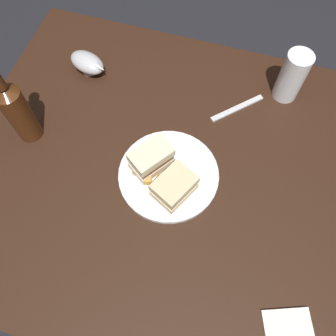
{
  "coord_description": "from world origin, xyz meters",
  "views": [
    {
      "loc": [
        0.12,
        -0.4,
        1.57
      ],
      "look_at": [
        0.0,
        -0.01,
        0.74
      ],
      "focal_mm": 37.11,
      "sensor_mm": 36.0,
      "label": 1
    }
  ],
  "objects_px": {
    "gravy_boat": "(88,63)",
    "plate": "(169,175)",
    "sandwich_half_left": "(151,159)",
    "pint_glass": "(291,79)",
    "cider_bottle": "(18,109)",
    "napkin": "(289,330)",
    "fork": "(237,108)",
    "sandwich_half_right": "(174,187)"
  },
  "relations": [
    {
      "from": "sandwich_half_right",
      "to": "gravy_boat",
      "type": "distance_m",
      "value": 0.5
    },
    {
      "from": "sandwich_half_left",
      "to": "sandwich_half_right",
      "type": "height_order",
      "value": "sandwich_half_left"
    },
    {
      "from": "sandwich_half_right",
      "to": "plate",
      "type": "bearing_deg",
      "value": 122.45
    },
    {
      "from": "pint_glass",
      "to": "cider_bottle",
      "type": "bearing_deg",
      "value": -152.96
    },
    {
      "from": "cider_bottle",
      "to": "plate",
      "type": "bearing_deg",
      "value": -2.99
    },
    {
      "from": "sandwich_half_left",
      "to": "plate",
      "type": "bearing_deg",
      "value": -13.19
    },
    {
      "from": "sandwich_half_right",
      "to": "napkin",
      "type": "bearing_deg",
      "value": -35.66
    },
    {
      "from": "sandwich_half_left",
      "to": "pint_glass",
      "type": "xyz_separation_m",
      "value": [
        0.31,
        0.36,
        0.02
      ]
    },
    {
      "from": "sandwich_half_left",
      "to": "cider_bottle",
      "type": "height_order",
      "value": "cider_bottle"
    },
    {
      "from": "sandwich_half_left",
      "to": "sandwich_half_right",
      "type": "distance_m",
      "value": 0.1
    },
    {
      "from": "napkin",
      "to": "plate",
      "type": "bearing_deg",
      "value": 141.94
    },
    {
      "from": "gravy_boat",
      "to": "plate",
      "type": "bearing_deg",
      "value": -38.85
    },
    {
      "from": "pint_glass",
      "to": "plate",
      "type": "bearing_deg",
      "value": -125.11
    },
    {
      "from": "napkin",
      "to": "fork",
      "type": "distance_m",
      "value": 0.61
    },
    {
      "from": "pint_glass",
      "to": "napkin",
      "type": "bearing_deg",
      "value": -80.65
    },
    {
      "from": "napkin",
      "to": "pint_glass",
      "type": "bearing_deg",
      "value": 99.35
    },
    {
      "from": "sandwich_half_right",
      "to": "pint_glass",
      "type": "relative_size",
      "value": 0.8
    },
    {
      "from": "gravy_boat",
      "to": "cider_bottle",
      "type": "bearing_deg",
      "value": -106.36
    },
    {
      "from": "plate",
      "to": "cider_bottle",
      "type": "distance_m",
      "value": 0.44
    },
    {
      "from": "pint_glass",
      "to": "gravy_boat",
      "type": "bearing_deg",
      "value": -171.46
    },
    {
      "from": "plate",
      "to": "fork",
      "type": "xyz_separation_m",
      "value": [
        0.13,
        0.27,
        -0.0
      ]
    },
    {
      "from": "sandwich_half_left",
      "to": "napkin",
      "type": "bearing_deg",
      "value": -35.6
    },
    {
      "from": "sandwich_half_right",
      "to": "pint_glass",
      "type": "xyz_separation_m",
      "value": [
        0.23,
        0.42,
        0.02
      ]
    },
    {
      "from": "sandwich_half_right",
      "to": "napkin",
      "type": "xyz_separation_m",
      "value": [
        0.34,
        -0.25,
        -0.04
      ]
    },
    {
      "from": "sandwich_half_right",
      "to": "fork",
      "type": "height_order",
      "value": "sandwich_half_right"
    },
    {
      "from": "plate",
      "to": "cider_bottle",
      "type": "relative_size",
      "value": 1.0
    },
    {
      "from": "napkin",
      "to": "fork",
      "type": "bearing_deg",
      "value": 112.74
    },
    {
      "from": "sandwich_half_left",
      "to": "gravy_boat",
      "type": "xyz_separation_m",
      "value": [
        -0.3,
        0.27,
        -0.01
      ]
    },
    {
      "from": "cider_bottle",
      "to": "fork",
      "type": "xyz_separation_m",
      "value": [
        0.56,
        0.25,
        -0.11
      ]
    },
    {
      "from": "gravy_boat",
      "to": "cider_bottle",
      "type": "distance_m",
      "value": 0.28
    },
    {
      "from": "pint_glass",
      "to": "napkin",
      "type": "xyz_separation_m",
      "value": [
        0.11,
        -0.66,
        -0.07
      ]
    },
    {
      "from": "gravy_boat",
      "to": "cider_bottle",
      "type": "height_order",
      "value": "cider_bottle"
    },
    {
      "from": "sandwich_half_right",
      "to": "fork",
      "type": "distance_m",
      "value": 0.34
    },
    {
      "from": "sandwich_half_left",
      "to": "napkin",
      "type": "relative_size",
      "value": 1.16
    },
    {
      "from": "plate",
      "to": "gravy_boat",
      "type": "xyz_separation_m",
      "value": [
        -0.35,
        0.28,
        0.03
      ]
    },
    {
      "from": "plate",
      "to": "fork",
      "type": "relative_size",
      "value": 1.52
    },
    {
      "from": "cider_bottle",
      "to": "pint_glass",
      "type": "bearing_deg",
      "value": 27.04
    },
    {
      "from": "sandwich_half_right",
      "to": "cider_bottle",
      "type": "relative_size",
      "value": 0.47
    },
    {
      "from": "plate",
      "to": "gravy_boat",
      "type": "height_order",
      "value": "gravy_boat"
    },
    {
      "from": "plate",
      "to": "sandwich_half_right",
      "type": "height_order",
      "value": "sandwich_half_right"
    },
    {
      "from": "pint_glass",
      "to": "cider_bottle",
      "type": "relative_size",
      "value": 0.59
    },
    {
      "from": "sandwich_half_right",
      "to": "gravy_boat",
      "type": "xyz_separation_m",
      "value": [
        -0.38,
        0.32,
        -0.0
      ]
    }
  ]
}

